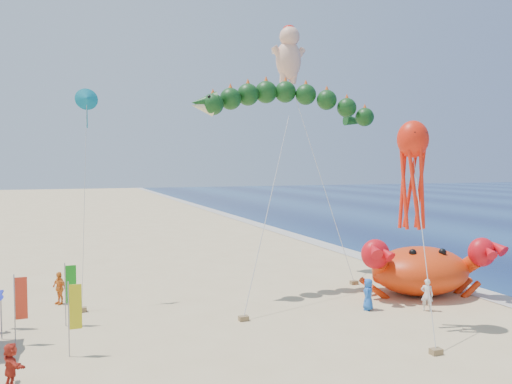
# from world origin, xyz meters

# --- Properties ---
(ground) EXTENTS (320.00, 320.00, 0.00)m
(ground) POSITION_xyz_m (0.00, 0.00, 0.00)
(ground) COLOR #D1B784
(ground) RESTS_ON ground
(foam_strip) EXTENTS (320.00, 320.00, 0.00)m
(foam_strip) POSITION_xyz_m (12.00, 0.00, 0.01)
(foam_strip) COLOR silver
(foam_strip) RESTS_ON ground
(crab_inflatable) EXTENTS (8.40, 6.57, 3.68)m
(crab_inflatable) POSITION_xyz_m (8.28, 0.06, 1.62)
(crab_inflatable) COLOR red
(crab_inflatable) RESTS_ON ground
(dragon_kite) EXTENTS (12.04, 6.34, 13.02)m
(dragon_kite) POSITION_xyz_m (0.76, 3.89, 11.70)
(dragon_kite) COLOR #0F3812
(dragon_kite) RESTS_ON ground
(cherub_kite) EXTENTS (3.48, 6.88, 18.57)m
(cherub_kite) POSITION_xyz_m (3.57, 9.66, 16.48)
(cherub_kite) COLOR #FCB99A
(cherub_kite) RESTS_ON ground
(octopus_kite) EXTENTS (2.31, 4.25, 10.22)m
(octopus_kite) POSITION_xyz_m (3.57, -4.91, 7.96)
(octopus_kite) COLOR red
(octopus_kite) RESTS_ON ground
(feather_flags) EXTENTS (6.59, 4.54, 3.20)m
(feather_flags) POSITION_xyz_m (-14.16, -0.22, 2.01)
(feather_flags) COLOR gray
(feather_flags) RESTS_ON ground
(beachgoers) EXTENTS (23.68, 12.47, 1.89)m
(beachgoers) POSITION_xyz_m (-9.91, -0.33, 0.88)
(beachgoers) COLOR silver
(beachgoers) RESTS_ON ground
(small_kites) EXTENTS (8.06, 9.18, 12.58)m
(small_kites) POSITION_xyz_m (-15.21, 2.51, 7.29)
(small_kites) COLOR #0C778D
(small_kites) RESTS_ON ground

